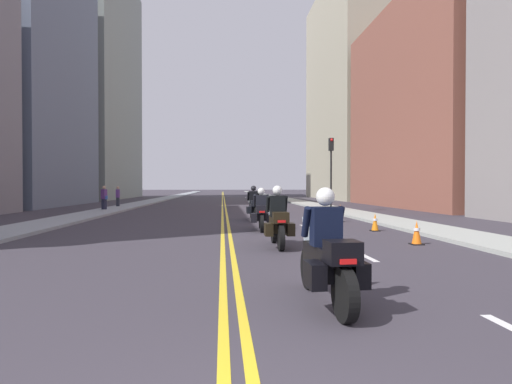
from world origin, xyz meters
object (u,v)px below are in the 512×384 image
Objects in this scene: motorcycle_1 at (278,222)px; motorcycle_2 at (261,213)px; motorcycle_0 at (327,258)px; traffic_cone_1 at (340,213)px; traffic_light_near at (331,161)px; pedestrian_2 at (104,198)px; traffic_cone_2 at (375,222)px; traffic_cone_0 at (417,233)px; pedestrian_1 at (118,197)px; motorcycle_3 at (254,206)px.

motorcycle_1 is 1.02× the size of motorcycle_2.
traffic_cone_1 is (3.95, 12.75, -0.25)m from motorcycle_0.
pedestrian_2 is at bearing 173.14° from traffic_light_near.
motorcycle_1 is at bearing -110.35° from traffic_light_near.
motorcycle_2 is 4.14m from traffic_cone_2.
traffic_cone_1 is 3.86m from traffic_cone_2.
traffic_cone_0 is at bearing -41.04° from motorcycle_2.
pedestrian_1 reaches higher than traffic_cone_0.
motorcycle_0 is 0.48× the size of traffic_light_near.
motorcycle_3 reaches higher than traffic_cone_1.
motorcycle_0 is 6.76m from traffic_cone_0.
traffic_cone_2 is at bearing -54.44° from motorcycle_3.
motorcycle_0 is at bearing -107.20° from traffic_cone_1.
motorcycle_3 is at bearing 39.64° from pedestrian_1.
motorcycle_1 is at bearing -177.63° from traffic_cone_0.
traffic_cone_0 is 0.42× the size of pedestrian_1.
pedestrian_1 reaches higher than motorcycle_2.
motorcycle_1 is 8.41m from traffic_cone_1.
motorcycle_0 is at bearing -105.35° from traffic_light_near.
traffic_cone_0 is 0.41× the size of pedestrian_2.
traffic_cone_0 is 20.80m from pedestrian_2.
pedestrian_1 is at bearing 126.09° from motorcycle_3.
motorcycle_2 is at bearing -117.40° from traffic_light_near.
motorcycle_0 is 1.37× the size of pedestrian_2.
traffic_cone_0 is (3.92, 0.16, -0.33)m from motorcycle_1.
traffic_cone_1 is (3.90, 7.45, -0.27)m from motorcycle_1.
motorcycle_0 is at bearing 20.93° from pedestrian_1.
pedestrian_1 is (-9.23, 16.44, 0.18)m from motorcycle_2.
traffic_cone_1 is at bearing -20.87° from motorcycle_3.
motorcycle_1 is 0.46× the size of traffic_light_near.
motorcycle_3 reaches higher than motorcycle_1.
motorcycle_2 reaches higher than traffic_cone_2.
traffic_cone_1 reaches higher than traffic_cone_2.
traffic_cone_2 is (0.15, -3.86, -0.07)m from traffic_cone_1.
motorcycle_3 is at bearing 114.35° from traffic_cone_0.
traffic_cone_1 is at bearing 62.72° from motorcycle_1.
traffic_light_near reaches higher than traffic_cone_1.
motorcycle_3 is 2.81× the size of traffic_cone_1.
pedestrian_2 is (-9.12, 16.36, 0.19)m from motorcycle_1.
traffic_cone_0 is at bearing -89.82° from traffic_cone_1.
traffic_cone_0 is 0.14× the size of traffic_light_near.
pedestrian_2 is (-13.02, 8.91, 0.45)m from traffic_cone_1.
traffic_cone_2 is 11.49m from traffic_light_near.
pedestrian_1 is (-9.23, 25.81, 0.18)m from motorcycle_0.
pedestrian_1 is at bearing 135.27° from traffic_cone_1.
motorcycle_0 reaches higher than traffic_cone_0.
motorcycle_0 is at bearing -114.75° from traffic_cone_2.
motorcycle_0 is at bearing -125.99° from traffic_cone_0.
motorcycle_2 is 5.57m from traffic_cone_0.
traffic_light_near reaches higher than motorcycle_1.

